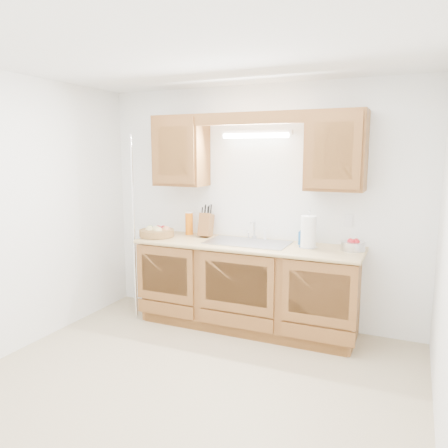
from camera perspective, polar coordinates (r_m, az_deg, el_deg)
The scene contains 17 objects.
room at distance 3.31m, azimuth -4.20°, elevation -0.43°, with size 3.52×3.50×2.50m.
base_cabinets at distance 4.57m, azimuth 3.03°, elevation -8.14°, with size 2.20×0.60×0.86m, color brown.
countertop at distance 4.44m, azimuth 3.01°, elevation -2.77°, with size 2.30×0.63×0.04m, color tan.
upper_cabinet_left at distance 4.83m, azimuth -5.62°, elevation 9.45°, with size 0.55×0.33×0.75m, color brown.
upper_cabinet_right at distance 4.28m, azimuth 14.46°, elevation 9.24°, with size 0.55×0.33×0.75m, color brown.
valance at distance 4.36m, azimuth 3.18°, elevation 13.65°, with size 2.20×0.05×0.12m, color brown.
fluorescent_fixture at distance 4.57m, azimuth 4.19°, elevation 11.64°, with size 0.76×0.08×0.08m.
sink at distance 4.47m, azimuth 3.11°, elevation -3.37°, with size 0.84×0.46×0.36m.
wire_shelf_pole at distance 4.76m, azimuth -11.71°, elevation -0.67°, with size 0.03×0.03×2.00m, color silver.
outlet_plate at distance 4.46m, azimuth 15.96°, elevation 0.45°, with size 0.08×0.01×0.12m, color white.
fruit_basket at distance 4.83m, azimuth -8.77°, elevation -1.02°, with size 0.46×0.46×0.12m.
knife_block at distance 4.77m, azimuth -2.37°, elevation -0.09°, with size 0.14×0.22×0.36m.
orange_canister at distance 4.90m, azimuth -4.58°, elevation 0.11°, with size 0.09×0.09×0.26m.
soap_bottle at distance 4.42m, azimuth 10.35°, elevation -1.39°, with size 0.09×0.09×0.20m, color #2363AF.
sponge at distance 4.52m, azimuth 10.58°, elevation -2.32°, with size 0.13×0.11×0.02m.
paper_towel at distance 4.26m, azimuth 10.98°, elevation -1.06°, with size 0.18×0.18×0.37m.
apple_bowl at distance 4.27m, azimuth 16.51°, elevation -2.69°, with size 0.27×0.27×0.12m.
Camera 1 is at (1.53, -2.88, 1.81)m, focal length 35.00 mm.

